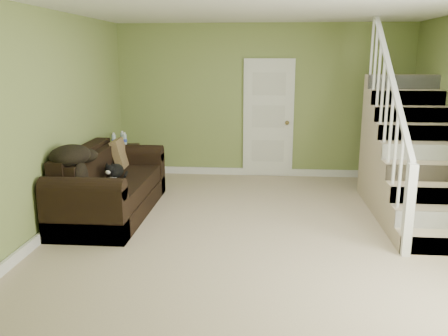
% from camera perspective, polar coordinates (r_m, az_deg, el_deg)
% --- Properties ---
extents(floor, '(5.00, 5.50, 0.01)m').
position_cam_1_polar(floor, '(5.83, 4.30, -7.44)').
color(floor, tan).
rests_on(floor, ground).
extents(ceiling, '(5.00, 5.50, 0.01)m').
position_cam_1_polar(ceiling, '(5.48, 4.80, 18.90)').
color(ceiling, white).
rests_on(ceiling, wall_back).
extents(wall_back, '(5.00, 0.04, 2.60)m').
position_cam_1_polar(wall_back, '(8.24, 4.70, 7.99)').
color(wall_back, olive).
rests_on(wall_back, floor).
extents(wall_front, '(5.00, 0.04, 2.60)m').
position_cam_1_polar(wall_front, '(2.81, 4.04, -2.60)').
color(wall_front, olive).
rests_on(wall_front, floor).
extents(wall_left, '(0.04, 5.50, 2.60)m').
position_cam_1_polar(wall_left, '(6.06, -19.94, 5.29)').
color(wall_left, olive).
rests_on(wall_left, floor).
extents(baseboard_back, '(5.00, 0.04, 0.12)m').
position_cam_1_polar(baseboard_back, '(8.42, 4.54, -0.46)').
color(baseboard_back, white).
rests_on(baseboard_back, floor).
extents(baseboard_left, '(0.04, 5.50, 0.12)m').
position_cam_1_polar(baseboard_left, '(6.33, -18.80, -5.88)').
color(baseboard_left, white).
rests_on(baseboard_left, floor).
extents(door, '(0.86, 0.12, 2.02)m').
position_cam_1_polar(door, '(8.23, 5.36, 5.91)').
color(door, white).
rests_on(door, floor).
extents(staircase, '(1.00, 2.51, 2.82)m').
position_cam_1_polar(staircase, '(6.86, 21.40, 0.44)').
color(staircase, tan).
rests_on(staircase, floor).
extents(sofa, '(0.96, 2.23, 0.88)m').
position_cam_1_polar(sofa, '(6.49, -13.73, -2.50)').
color(sofa, black).
rests_on(sofa, floor).
extents(side_table, '(0.62, 0.62, 0.88)m').
position_cam_1_polar(side_table, '(7.82, -12.20, 0.27)').
color(side_table, black).
rests_on(side_table, floor).
extents(cat, '(0.25, 0.53, 0.26)m').
position_cam_1_polar(cat, '(6.43, -13.04, -0.39)').
color(cat, black).
rests_on(cat, sofa).
extents(banana, '(0.15, 0.20, 0.06)m').
position_cam_1_polar(banana, '(5.95, -14.55, -2.30)').
color(banana, yellow).
rests_on(banana, sofa).
extents(throw_pillow, '(0.23, 0.43, 0.43)m').
position_cam_1_polar(throw_pillow, '(7.11, -12.42, 1.70)').
color(throw_pillow, '#45291B').
rests_on(throw_pillow, sofa).
extents(throw_blanket, '(0.61, 0.71, 0.25)m').
position_cam_1_polar(throw_blanket, '(5.93, -18.03, 1.45)').
color(throw_blanket, black).
rests_on(throw_blanket, sofa).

